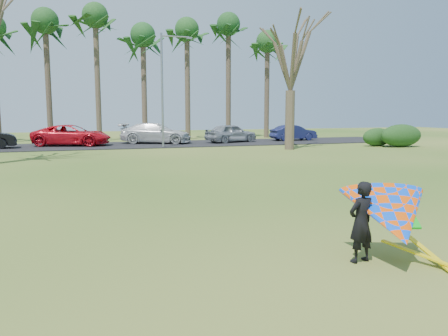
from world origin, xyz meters
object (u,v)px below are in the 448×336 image
object	(u,v)px
bare_tree_right	(291,51)
car_4	(231,133)
streetlight	(164,85)
car_5	(293,133)
kite_flyer	(391,216)
car_3	(156,133)
car_2	(72,135)

from	to	relation	value
bare_tree_right	car_4	bearing A→B (deg)	104.29
bare_tree_right	streetlight	world-z (taller)	bare_tree_right
streetlight	car_5	distance (m)	13.12
car_5	kite_flyer	xyz separation A→B (m)	(-12.86, -28.57, 0.11)
streetlight	car_5	xyz separation A→B (m)	(12.05, 3.59, -3.74)
streetlight	car_3	distance (m)	5.24
bare_tree_right	car_5	distance (m)	10.46
kite_flyer	car_2	bearing A→B (deg)	101.07
car_3	kite_flyer	world-z (taller)	kite_flyer
bare_tree_right	car_2	xyz separation A→B (m)	(-14.20, 7.36, -5.73)
bare_tree_right	car_3	xyz separation A→B (m)	(-7.88, 7.82, -5.70)
streetlight	car_3	bearing A→B (deg)	90.63
car_4	car_3	bearing A→B (deg)	64.23
car_2	kite_flyer	world-z (taller)	kite_flyer
bare_tree_right	streetlight	distance (m)	9.05
bare_tree_right	car_5	xyz separation A→B (m)	(4.21, 7.59, -5.84)
car_3	car_4	bearing A→B (deg)	-75.56
car_5	kite_flyer	distance (m)	31.33
bare_tree_right	car_2	size ratio (longest dim) A/B	1.65
car_3	kite_flyer	xyz separation A→B (m)	(-0.77, -28.80, -0.03)
car_2	kite_flyer	xyz separation A→B (m)	(5.54, -28.34, 0.00)
car_2	car_3	world-z (taller)	car_3
car_5	car_3	bearing A→B (deg)	86.84
bare_tree_right	streetlight	xyz separation A→B (m)	(-7.84, 4.00, -2.10)
streetlight	kite_flyer	bearing A→B (deg)	-91.86
car_2	car_4	xyz separation A→B (m)	(12.40, -0.31, -0.02)
streetlight	car_5	world-z (taller)	streetlight
bare_tree_right	car_2	bearing A→B (deg)	152.60
bare_tree_right	car_5	size ratio (longest dim) A/B	2.27
streetlight	car_4	xyz separation A→B (m)	(6.04, 3.05, -3.65)
car_5	car_2	bearing A→B (deg)	88.63
car_5	car_4	bearing A→B (deg)	93.03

